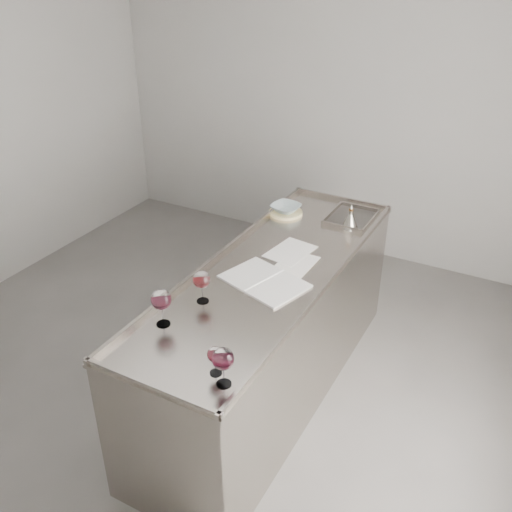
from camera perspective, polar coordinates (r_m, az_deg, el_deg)
The scene contains 12 objects.
room_shell at distance 3.27m, azimuth -8.67°, elevation 5.33°, with size 4.54×5.04×2.84m.
counter at distance 3.73m, azimuth 1.43°, elevation -7.59°, with size 0.77×2.42×0.97m.
wine_glass_left at distance 2.96m, azimuth -9.46°, elevation -4.41°, with size 0.11×0.11×0.21m.
wine_glass_middle at distance 3.12m, azimuth -5.46°, elevation -2.42°, with size 0.10×0.10×0.19m.
wine_glass_right at distance 2.56m, azimuth -3.32°, elevation -10.32°, with size 0.10×0.10×0.20m.
wine_glass_small at distance 2.64m, azimuth -4.12°, elevation -9.87°, with size 0.07×0.07×0.15m.
notebook at distance 3.34m, azimuth 0.82°, elevation -2.54°, with size 0.55×0.45×0.02m.
loose_paper_top at distance 3.54m, azimuth 3.99°, elevation -0.76°, with size 0.21×0.30×0.00m, color silver.
loose_paper_under at distance 3.67m, azimuth 3.46°, elevation 0.46°, with size 0.23×0.33×0.00m, color silver.
trivet at distance 4.18m, azimuth 2.98°, elevation 4.37°, with size 0.24×0.24×0.02m, color beige.
ceramic_bowl at distance 4.17m, azimuth 3.00°, elevation 4.81°, with size 0.21×0.21×0.05m, color #8FA2A6.
wine_funnel at distance 4.00m, azimuth 9.40°, elevation 3.52°, with size 0.12×0.12×0.18m.
Camera 1 is at (1.84, -2.36, 2.71)m, focal length 40.00 mm.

